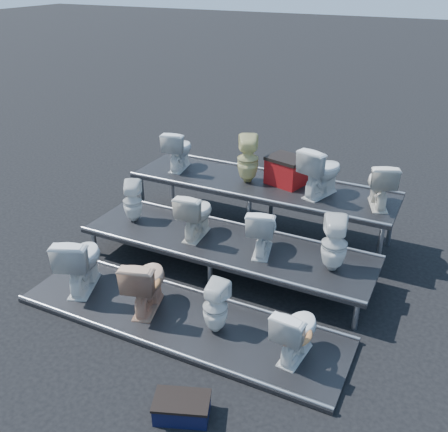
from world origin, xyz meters
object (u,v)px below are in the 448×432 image
at_px(toilet_0, 81,260).
at_px(step_stool, 182,409).
at_px(toilet_5, 196,214).
at_px(toilet_9, 248,159).
at_px(toilet_11, 380,184).
at_px(toilet_8, 179,149).
at_px(red_crate, 286,172).
at_px(toilet_7, 334,244).
at_px(toilet_3, 296,331).
at_px(toilet_10, 321,171).
at_px(toilet_6, 263,229).
at_px(toilet_1, 146,282).
at_px(toilet_4, 133,201).
at_px(toilet_2, 215,307).

xyz_separation_m(toilet_0, step_stool, (2.27, -1.24, -0.38)).
relative_size(toilet_5, toilet_9, 0.94).
height_order(toilet_9, toilet_11, toilet_9).
distance_m(toilet_8, red_crate, 1.87).
distance_m(toilet_5, toilet_8, 1.71).
xyz_separation_m(toilet_7, red_crate, (-1.19, 1.47, 0.23)).
distance_m(toilet_0, toilet_3, 2.99).
distance_m(toilet_7, toilet_10, 1.49).
height_order(toilet_10, step_stool, toilet_10).
bearing_deg(toilet_6, toilet_1, 38.31).
xyz_separation_m(toilet_1, toilet_11, (2.26, 2.60, 0.75)).
height_order(toilet_4, toilet_7, toilet_7).
relative_size(toilet_3, toilet_7, 0.93).
bearing_deg(toilet_5, toilet_4, -4.41).
relative_size(toilet_1, toilet_6, 1.12).
bearing_deg(toilet_10, toilet_8, 18.68).
bearing_deg(toilet_0, toilet_6, -168.48).
height_order(toilet_8, toilet_10, toilet_10).
bearing_deg(toilet_5, toilet_3, 142.13).
xyz_separation_m(toilet_5, toilet_11, (2.27, 1.30, 0.39)).
distance_m(toilet_8, toilet_10, 2.45).
bearing_deg(toilet_4, toilet_5, 155.75).
xyz_separation_m(toilet_6, toilet_9, (-0.80, 1.30, 0.43)).
height_order(toilet_4, toilet_8, toilet_8).
relative_size(toilet_2, toilet_7, 0.90).
bearing_deg(toilet_7, toilet_2, 35.14).
height_order(toilet_2, toilet_5, toilet_5).
xyz_separation_m(toilet_2, toilet_5, (-0.98, 1.30, 0.42)).
distance_m(toilet_2, toilet_5, 1.68).
bearing_deg(toilet_10, toilet_5, 61.34).
distance_m(red_crate, step_stool, 4.15).
bearing_deg(red_crate, toilet_5, -103.64).
xyz_separation_m(toilet_7, toilet_8, (-3.04, 1.30, 0.37)).
xyz_separation_m(toilet_3, toilet_6, (-0.94, 1.30, 0.40)).
bearing_deg(toilet_9, toilet_5, 57.18).
bearing_deg(toilet_7, toilet_1, 16.45).
height_order(toilet_5, toilet_9, toilet_9).
xyz_separation_m(toilet_3, toilet_5, (-1.97, 1.30, 0.41)).
distance_m(toilet_0, toilet_5, 1.69).
bearing_deg(toilet_2, toilet_0, 2.36).
bearing_deg(toilet_4, toilet_1, 105.88).
xyz_separation_m(toilet_11, step_stool, (-1.03, -3.84, -1.10)).
height_order(toilet_0, toilet_5, toilet_5).
bearing_deg(toilet_6, toilet_2, 74.24).
bearing_deg(toilet_5, red_crate, -123.37).
bearing_deg(toilet_1, toilet_9, -110.13).
bearing_deg(toilet_8, toilet_10, 170.75).
distance_m(toilet_9, red_crate, 0.63).
bearing_deg(toilet_2, toilet_3, -177.64).
height_order(toilet_6, red_crate, red_crate).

